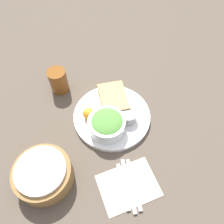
{
  "coord_description": "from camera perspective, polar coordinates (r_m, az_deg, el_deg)",
  "views": [
    {
      "loc": [
        -0.43,
        0.17,
        0.73
      ],
      "look_at": [
        0.0,
        0.0,
        0.04
      ],
      "focal_mm": 35.0,
      "sensor_mm": 36.0,
      "label": 1
    }
  ],
  "objects": [
    {
      "name": "ground_plane",
      "position": [
        0.86,
        0.0,
        -1.43
      ],
      "size": [
        4.0,
        4.0,
        0.0
      ],
      "primitive_type": "plane",
      "color": "#4C4238"
    },
    {
      "name": "plate",
      "position": [
        0.86,
        0.0,
        -1.09
      ],
      "size": [
        0.3,
        0.3,
        0.02
      ],
      "primitive_type": "cylinder",
      "color": "silver",
      "rests_on": "ground_plane"
    },
    {
      "name": "drink_glass",
      "position": [
        0.94,
        -13.83,
        7.95
      ],
      "size": [
        0.08,
        0.08,
        0.1
      ],
      "primitive_type": "cylinder",
      "color": "brown",
      "rests_on": "ground_plane"
    },
    {
      "name": "dressing_cup",
      "position": [
        0.82,
        4.16,
        -1.06
      ],
      "size": [
        0.06,
        0.06,
        0.04
      ],
      "primitive_type": "cylinder",
      "color": "#99999E",
      "rests_on": "plate"
    },
    {
      "name": "salad_bowl",
      "position": [
        0.79,
        -1.33,
        -3.11
      ],
      "size": [
        0.13,
        0.13,
        0.07
      ],
      "color": "silver",
      "rests_on": "plate"
    },
    {
      "name": "knife",
      "position": [
        0.75,
        4.32,
        -18.48
      ],
      "size": [
        0.18,
        0.04,
        0.01
      ],
      "primitive_type": "cube",
      "rotation": [
        0.0,
        0.0,
        2.97
      ],
      "color": "silver",
      "rests_on": "napkin"
    },
    {
      "name": "orange_wedge",
      "position": [
        0.83,
        -6.16,
        -0.4
      ],
      "size": [
        0.04,
        0.04,
        0.04
      ],
      "primitive_type": "sphere",
      "color": "orange",
      "rests_on": "plate"
    },
    {
      "name": "sandwich",
      "position": [
        0.86,
        0.31,
        3.28
      ],
      "size": [
        0.16,
        0.12,
        0.05
      ],
      "color": "tan",
      "rests_on": "plate"
    },
    {
      "name": "fork",
      "position": [
        0.75,
        5.71,
        -18.18
      ],
      "size": [
        0.17,
        0.04,
        0.01
      ],
      "primitive_type": "cube",
      "rotation": [
        0.0,
        0.0,
        2.97
      ],
      "color": "silver",
      "rests_on": "napkin"
    },
    {
      "name": "spoon",
      "position": [
        0.75,
        2.91,
        -18.77
      ],
      "size": [
        0.15,
        0.04,
        0.01
      ],
      "primitive_type": "cube",
      "rotation": [
        0.0,
        0.0,
        2.97
      ],
      "color": "silver",
      "rests_on": "napkin"
    },
    {
      "name": "napkin",
      "position": [
        0.76,
        4.29,
        -18.57
      ],
      "size": [
        0.14,
        0.19,
        0.0
      ],
      "primitive_type": "cube",
      "color": "beige",
      "rests_on": "ground_plane"
    },
    {
      "name": "bread_basket",
      "position": [
        0.76,
        -17.48,
        -15.24
      ],
      "size": [
        0.19,
        0.19,
        0.08
      ],
      "color": "olive",
      "rests_on": "ground_plane"
    }
  ]
}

